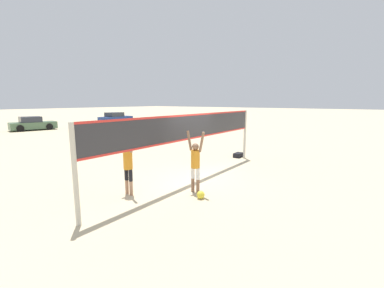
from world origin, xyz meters
TOP-DOWN VIEW (x-y plane):
  - ground_plane at (0.00, 0.00)m, footprint 200.00×200.00m
  - volleyball_net at (0.00, 0.00)m, footprint 9.07×0.12m
  - player_spiker at (-1.04, -0.90)m, footprint 0.28×0.68m
  - player_blocker at (-2.44, 0.64)m, footprint 0.28×0.69m
  - volleyball at (-1.40, -1.36)m, footprint 0.24×0.24m
  - gear_bag at (4.49, 0.33)m, footprint 0.56×0.34m
  - parked_car_mid at (13.56, 22.49)m, footprint 4.41×2.02m
  - parked_car_far at (3.67, 22.65)m, footprint 4.30×2.50m

SIDE VIEW (x-z plane):
  - ground_plane at x=0.00m, z-range 0.00..0.00m
  - gear_bag at x=4.49m, z-range 0.00..0.22m
  - volleyball at x=-1.40m, z-range 0.00..0.24m
  - parked_car_far at x=3.67m, z-range -0.07..1.29m
  - parked_car_mid at x=13.56m, z-range -0.07..1.37m
  - player_spiker at x=-1.04m, z-range 0.04..2.01m
  - player_blocker at x=-2.44m, z-range 0.05..2.05m
  - volleyball_net at x=0.00m, z-range 0.56..2.99m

